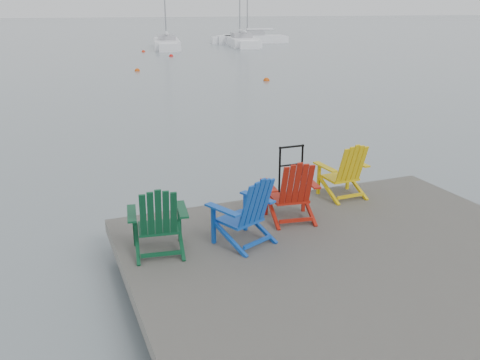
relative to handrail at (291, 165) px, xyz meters
name	(u,v)px	position (x,y,z in m)	size (l,w,h in m)	color
ground	(354,288)	(-0.25, -2.45, -1.04)	(400.00, 400.00, 0.00)	slate
dock	(356,265)	(-0.25, -2.45, -0.69)	(6.00, 5.00, 1.40)	#2A2826
handrail	(291,165)	(0.00, 0.00, 0.00)	(0.48, 0.04, 0.90)	black
chair_green	(158,219)	(-2.71, -1.41, -0.04)	(0.88, 0.83, 1.00)	#0B3E23
chair_blue	(246,210)	(-1.50, -1.56, -0.03)	(0.98, 0.94, 1.01)	#1044A9
chair_red	(292,190)	(-0.53, -1.07, -0.03)	(0.88, 0.83, 1.01)	#9F180B
chair_yellow	(345,170)	(0.80, -0.48, -0.04)	(0.81, 0.75, 0.99)	#DBB50C
sailboat_near	(167,44)	(7.98, 41.10, -0.69)	(4.09, 9.00, 12.00)	white
sailboat_mid	(241,41)	(16.00, 42.29, -0.69)	(4.72, 10.25, 13.51)	white
sailboat_far	(251,40)	(18.17, 44.74, -0.69)	(7.44, 2.94, 10.15)	white
buoy_a	(266,81)	(7.32, 16.96, -1.04)	(0.34, 0.34, 0.34)	#C7470B
buoy_b	(137,71)	(1.83, 23.82, -1.04)	(0.33, 0.33, 0.33)	#C8480B
buoy_c	(171,56)	(6.19, 32.55, -1.04)	(0.33, 0.33, 0.33)	red
buoy_d	(143,52)	(5.01, 37.55, -1.04)	(0.31, 0.31, 0.31)	red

